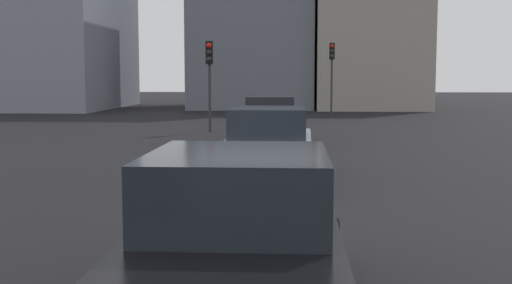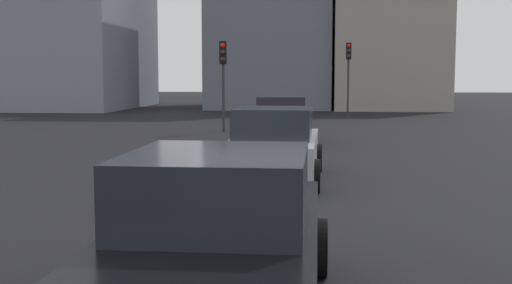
# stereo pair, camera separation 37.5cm
# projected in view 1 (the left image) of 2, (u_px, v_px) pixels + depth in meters

# --- Properties ---
(ground_plane) EXTENTS (160.00, 160.00, 0.20)m
(ground_plane) POSITION_uv_depth(u_px,v_px,m) (258.00, 195.00, 12.38)
(ground_plane) COLOR black
(car_red_lead) EXTENTS (4.30, 2.01, 1.56)m
(car_red_lead) POSITION_uv_depth(u_px,v_px,m) (270.00, 121.00, 21.01)
(car_red_lead) COLOR maroon
(car_red_lead) RESTS_ON ground_plane
(car_silver_second) EXTENTS (4.54, 2.05, 1.55)m
(car_silver_second) POSITION_uv_depth(u_px,v_px,m) (269.00, 145.00, 13.49)
(car_silver_second) COLOR #A8AAB2
(car_silver_second) RESTS_ON ground_plane
(car_black_third) EXTENTS (4.25, 1.97, 1.55)m
(car_black_third) POSITION_uv_depth(u_px,v_px,m) (240.00, 239.00, 5.71)
(car_black_third) COLOR black
(car_black_third) RESTS_ON ground_plane
(traffic_light_near_left) EXTENTS (0.32, 0.29, 3.58)m
(traffic_light_near_left) POSITION_uv_depth(u_px,v_px,m) (209.00, 67.00, 25.07)
(traffic_light_near_left) COLOR #2D2D30
(traffic_light_near_left) RESTS_ON ground_plane
(traffic_light_near_right) EXTENTS (0.32, 0.28, 4.02)m
(traffic_light_near_right) POSITION_uv_depth(u_px,v_px,m) (332.00, 64.00, 34.71)
(traffic_light_near_right) COLOR #2D2D30
(traffic_light_near_right) RESTS_ON ground_plane
(building_facade_left) EXTENTS (10.60, 7.33, 9.57)m
(building_facade_left) POSITION_uv_depth(u_px,v_px,m) (367.00, 40.00, 44.93)
(building_facade_left) COLOR gray
(building_facade_left) RESTS_ON ground_plane
(building_facade_center) EXTENTS (11.20, 8.32, 15.07)m
(building_facade_center) POSITION_uv_depth(u_px,v_px,m) (254.00, 2.00, 45.92)
(building_facade_center) COLOR slate
(building_facade_center) RESTS_ON ground_plane
(building_facade_right) EXTENTS (13.77, 8.96, 10.47)m
(building_facade_right) POSITION_uv_depth(u_px,v_px,m) (52.00, 33.00, 44.60)
(building_facade_right) COLOR gray
(building_facade_right) RESTS_ON ground_plane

